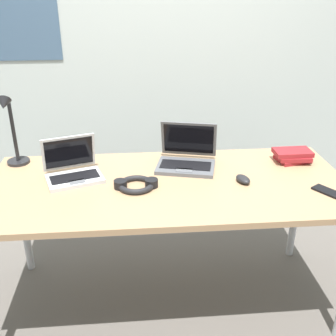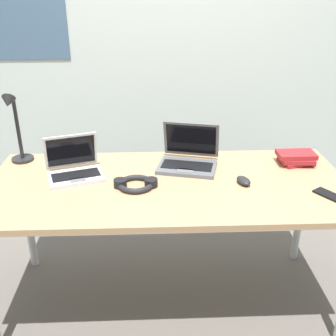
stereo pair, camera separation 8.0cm
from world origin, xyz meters
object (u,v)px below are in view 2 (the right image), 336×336
Objects in this scene: cell_phone at (329,195)px; headphones at (136,184)px; desk_lamp at (16,129)px; laptop_center at (74,169)px; laptop_back_right at (188,158)px; computer_mouse at (244,181)px; book_stack at (296,158)px.

headphones is at bearing 138.48° from cell_phone.
desk_lamp is 0.40m from laptop_center.
laptop_back_right is (0.92, -0.08, -0.15)m from desk_lamp.
computer_mouse is at bearing -14.55° from desk_lamp.
laptop_center reaches higher than book_stack.
desk_lamp is 1.96× the size of book_stack.
headphones is (0.64, -0.31, -0.18)m from desk_lamp.
laptop_back_right reaches higher than computer_mouse.
computer_mouse is at bearing -145.93° from book_stack.
laptop_center is 0.86m from computer_mouse.
book_stack is at bearing 5.11° from laptop_center.
computer_mouse is 0.47× the size of book_stack.
headphones is at bearing -22.64° from laptop_center.
laptop_center reaches higher than cell_phone.
cell_phone is at bearing -8.15° from headphones.
headphones reaches higher than computer_mouse.
cell_phone is (0.37, -0.14, -0.01)m from computer_mouse.
headphones is (-0.90, 0.13, 0.01)m from cell_phone.
book_stack is at bearing 15.29° from headphones.
desk_lamp reaches higher than headphones.
laptop_back_right is 0.59m from book_stack.
headphones is (0.32, -0.13, -0.03)m from laptop_center.
headphones is (-0.28, -0.23, -0.03)m from laptop_back_right.
book_stack reaches higher than computer_mouse.
cell_phone is at bearing -84.66° from book_stack.
cell_phone is 0.91m from headphones.
cell_phone is at bearing -15.99° from desk_lamp.
laptop_back_right is 0.34m from computer_mouse.
book_stack is (-0.03, 0.37, 0.03)m from cell_phone.
headphones is at bearing -164.71° from book_stack.
desk_lamp is 1.12× the size of laptop_back_right.
headphones reaches higher than cell_phone.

